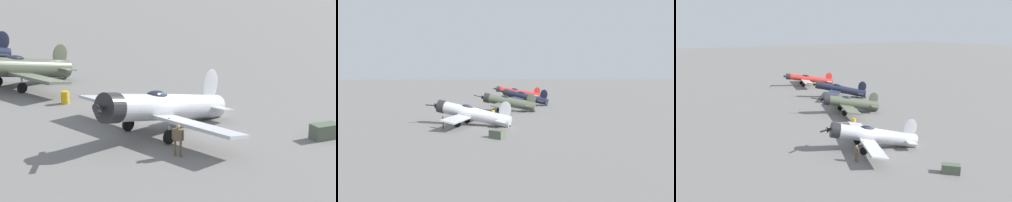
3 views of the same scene
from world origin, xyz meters
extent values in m
plane|color=slate|center=(0.00, 0.00, 0.00)|extent=(400.00, 400.00, 0.00)
cylinder|color=#B7BABF|center=(0.00, 0.00, 1.43)|extent=(9.19, 4.91, 3.20)
cylinder|color=#232326|center=(4.07, -1.65, 2.27)|extent=(1.72, 1.96, 1.78)
cone|color=#232326|center=(4.67, -1.90, 2.39)|extent=(0.88, 0.88, 0.77)
cube|color=black|center=(4.81, -1.95, 2.39)|extent=(2.53, 1.70, 0.44)
ellipsoid|color=black|center=(0.85, -0.35, 2.25)|extent=(1.95, 1.38, 0.98)
cube|color=#ADAFB5|center=(1.02, -0.41, 1.22)|extent=(6.07, 11.73, 0.49)
ellipsoid|color=#B7BABF|center=(-3.57, 1.45, 2.06)|extent=(1.77, 0.81, 2.35)
cube|color=#ADAFB5|center=(-3.39, 1.38, 0.82)|extent=(2.30, 3.56, 0.30)
cylinder|color=#999BA0|center=(2.16, 0.91, 0.94)|extent=(0.14, 0.14, 1.08)
cylinder|color=black|center=(2.16, 0.91, 0.40)|extent=(0.82, 0.49, 0.80)
cylinder|color=#999BA0|center=(0.91, -2.16, 0.94)|extent=(0.14, 0.14, 1.08)
cylinder|color=black|center=(0.91, -2.16, 0.40)|extent=(0.82, 0.49, 0.80)
cylinder|color=black|center=(-4.08, 1.66, 0.14)|extent=(0.30, 0.20, 0.28)
cylinder|color=#4C5442|center=(-6.51, -14.68, 1.50)|extent=(8.48, 4.20, 2.87)
cylinder|color=#232326|center=(-2.77, -15.99, 2.18)|extent=(1.63, 1.91, 1.75)
cone|color=#232326|center=(-2.16, -16.20, 2.29)|extent=(0.84, 0.85, 0.76)
cube|color=black|center=(-2.01, -16.25, 2.29)|extent=(2.81, 1.45, 0.61)
ellipsoid|color=black|center=(-5.72, -14.96, 2.28)|extent=(1.94, 1.31, 0.96)
cube|color=#565E4C|center=(-5.57, -15.01, 1.26)|extent=(5.61, 11.35, 0.51)
ellipsoid|color=#4C5442|center=(-9.81, -13.53, 2.10)|extent=(1.72, 0.70, 2.00)
cube|color=#565E4C|center=(-9.62, -13.59, 1.02)|extent=(2.16, 3.57, 0.28)
cylinder|color=#999BA0|center=(-4.55, -13.62, 0.95)|extent=(0.14, 0.14, 1.09)
cylinder|color=black|center=(-4.55, -13.62, 0.40)|extent=(0.82, 0.45, 0.80)
cylinder|color=#999BA0|center=(-5.64, -16.73, 0.95)|extent=(0.14, 0.14, 1.09)
cylinder|color=black|center=(-5.64, -16.73, 0.40)|extent=(0.82, 0.45, 0.80)
cylinder|color=black|center=(-10.28, -13.36, 0.14)|extent=(0.30, 0.19, 0.28)
cylinder|color=#1E2338|center=(-11.09, -25.18, 1.53)|extent=(8.06, 6.60, 2.82)
cylinder|color=#232326|center=(-7.65, -27.82, 2.28)|extent=(1.74, 1.79, 1.52)
cone|color=#232326|center=(-7.13, -28.21, 2.39)|extent=(0.86, 0.85, 0.66)
cube|color=black|center=(-7.01, -28.30, 2.39)|extent=(2.41, 1.82, 0.59)
ellipsoid|color=black|center=(-10.37, -25.73, 2.23)|extent=(1.88, 1.69, 0.96)
cube|color=#282D42|center=(-10.23, -25.84, 1.36)|extent=(7.74, 9.27, 0.51)
ellipsoid|color=#1E2338|center=(-14.12, -22.86, 2.11)|extent=(1.52, 1.20, 2.21)
cube|color=#282D42|center=(-13.96, -22.98, 0.96)|extent=(2.94, 3.37, 0.29)
cylinder|color=#999BA0|center=(-8.86, -24.95, 0.99)|extent=(0.14, 0.14, 1.18)
cylinder|color=black|center=(-8.86, -24.95, 0.40)|extent=(0.76, 0.65, 0.80)
cylinder|color=#999BA0|center=(-10.73, -27.40, 0.99)|extent=(0.14, 0.14, 1.18)
cylinder|color=black|center=(-10.73, -27.40, 0.40)|extent=(0.76, 0.65, 0.80)
cylinder|color=black|center=(-14.55, -22.52, 0.14)|extent=(0.28, 0.25, 0.28)
cylinder|color=red|center=(-12.29, -40.66, 1.39)|extent=(10.31, 4.02, 2.82)
cylinder|color=#232326|center=(-7.52, -42.02, 2.18)|extent=(1.41, 1.57, 1.44)
cone|color=#232326|center=(-6.90, -42.20, 2.28)|extent=(0.76, 0.70, 0.63)
cube|color=black|center=(-6.76, -42.24, 2.28)|extent=(1.57, 2.78, 0.22)
ellipsoid|color=black|center=(-11.30, -40.95, 2.07)|extent=(1.93, 1.22, 0.94)
cube|color=#BCB7B2|center=(-11.10, -41.00, 1.25)|extent=(5.16, 12.28, 0.47)
ellipsoid|color=red|center=(-16.45, -39.47, 1.82)|extent=(1.72, 0.60, 1.95)
cube|color=#BCB7B2|center=(-16.26, -39.53, 0.80)|extent=(1.99, 3.57, 0.27)
cylinder|color=#999BA0|center=(-10.09, -39.72, 0.94)|extent=(0.14, 0.14, 1.07)
cylinder|color=black|center=(-10.09, -39.72, 0.40)|extent=(0.82, 0.41, 0.80)
cylinder|color=#999BA0|center=(-10.92, -42.62, 0.94)|extent=(0.14, 0.14, 1.07)
cylinder|color=black|center=(-10.92, -42.62, 0.40)|extent=(0.82, 0.41, 0.80)
cylinder|color=black|center=(-17.04, -39.30, 0.14)|extent=(0.30, 0.17, 0.28)
cylinder|color=brown|center=(3.80, 2.18, 0.43)|extent=(0.12, 0.12, 0.85)
cylinder|color=brown|center=(3.80, 1.88, 0.43)|extent=(0.12, 0.12, 0.85)
cube|color=brown|center=(3.80, 2.03, 1.15)|extent=(0.23, 0.46, 0.60)
sphere|color=#9A7D5E|center=(3.80, 2.03, 1.58)|extent=(0.22, 0.22, 0.22)
cylinder|color=brown|center=(3.80, 2.31, 1.17)|extent=(0.09, 0.09, 0.57)
cylinder|color=brown|center=(3.80, 1.74, 1.17)|extent=(0.09, 0.09, 0.57)
cube|color=#4C5647|center=(-1.87, 8.76, 0.43)|extent=(1.72, 1.74, 0.85)
cylinder|color=gold|center=(-3.09, -8.94, 0.44)|extent=(0.57, 0.57, 0.87)
torus|color=gold|center=(-3.09, -8.94, 0.61)|extent=(0.60, 0.60, 0.04)
torus|color=gold|center=(-3.09, -8.94, 0.26)|extent=(0.60, 0.60, 0.04)
camera|label=1|loc=(28.06, 10.98, 9.77)|focal=57.28mm
camera|label=2|loc=(1.98, 45.16, 7.04)|focal=39.27mm
camera|label=3|loc=(21.41, 28.09, 12.89)|focal=36.60mm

